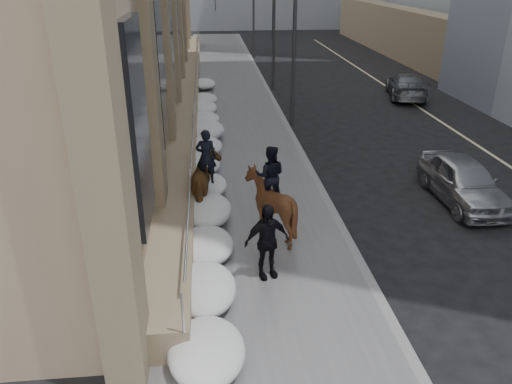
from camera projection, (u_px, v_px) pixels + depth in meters
ground at (267, 301)px, 11.66m from camera, size 140.00×140.00×0.00m
sidewalk at (238, 153)px, 20.71m from camera, size 5.00×80.00×0.12m
curb at (301, 151)px, 20.94m from camera, size 0.24×80.00×0.12m
lane_line at (479, 147)px, 21.67m from camera, size 0.15×70.00×0.01m
streetlight_mid at (291, 28)px, 22.71m from camera, size 1.71×0.24×8.00m
streetlight_far at (252, 1)px, 40.84m from camera, size 1.71×0.24×8.00m
traffic_signal at (259, 24)px, 30.14m from camera, size 4.10×0.22×6.00m
snow_bank at (204, 162)px, 18.69m from camera, size 1.70×18.10×0.76m
mounted_horse_left at (207, 180)px, 15.47m from camera, size 1.00×2.13×2.56m
mounted_horse_right at (270, 200)px, 13.90m from camera, size 1.81×1.96×2.62m
pedestrian at (267, 241)px, 12.02m from camera, size 1.23×0.78×1.95m
car_silver at (463, 181)px, 16.35m from camera, size 1.77×4.32×1.47m
car_grey at (406, 85)px, 29.55m from camera, size 3.13×5.31×1.44m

